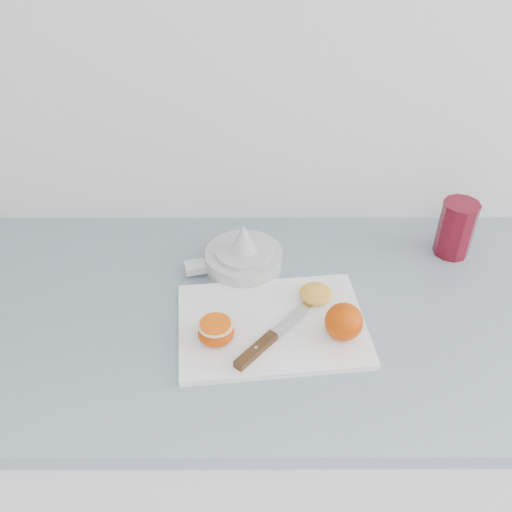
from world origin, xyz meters
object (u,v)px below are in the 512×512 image
Objects in this scene: red_tumbler at (455,230)px; cutting_board at (272,325)px; half_orange at (216,331)px; citrus_juicer at (243,256)px; counter at (334,443)px.

cutting_board is at bearing -149.90° from red_tumbler.
citrus_juicer reaches higher than half_orange.
citrus_juicer is at bearing 150.90° from counter.
counter is 12.43× the size of citrus_juicer.
red_tumbler is at bearing 36.71° from counter.
half_orange is 0.52× the size of red_tumbler.
citrus_juicer is at bearing -173.37° from red_tumbler.
half_orange is 0.32× the size of citrus_juicer.
red_tumbler is (0.39, 0.22, 0.05)m from cutting_board.
counter is at bearing 18.81° from cutting_board.
red_tumbler is (0.23, 0.17, 0.50)m from counter.
half_orange is 0.22m from citrus_juicer.
half_orange reaches higher than cutting_board.
counter is at bearing 20.29° from half_orange.
citrus_juicer is (-0.21, 0.12, 0.47)m from counter.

